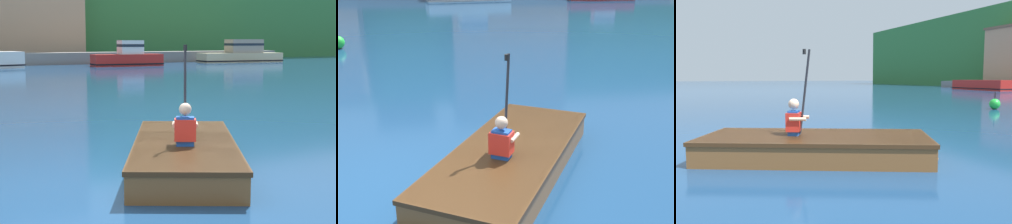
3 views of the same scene
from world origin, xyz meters
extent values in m
plane|color=navy|center=(0.00, 0.00, 0.00)|extent=(300.00, 300.00, 0.00)
cube|color=#CCB789|center=(24.25, 30.06, 0.39)|extent=(7.46, 3.01, 0.79)
cube|color=black|center=(24.25, 30.06, 0.14)|extent=(7.50, 3.05, 0.10)
cube|color=gray|center=(24.61, 30.01, 1.36)|extent=(3.12, 2.03, 1.15)
cube|color=#19232D|center=(24.61, 30.01, 1.51)|extent=(3.14, 2.05, 0.20)
cube|color=red|center=(13.05, 28.53, 0.42)|extent=(5.22, 1.85, 0.84)
cube|color=black|center=(13.05, 28.53, 0.15)|extent=(5.26, 1.89, 0.10)
cube|color=silver|center=(13.31, 28.51, 1.34)|extent=(1.75, 1.31, 1.00)
cube|color=#19232D|center=(13.31, 28.51, 1.47)|extent=(1.77, 1.34, 0.20)
cube|color=brown|center=(1.49, 0.36, 0.19)|extent=(2.94, 3.77, 0.39)
cube|color=#482C16|center=(1.49, 0.36, 0.36)|extent=(2.99, 3.82, 0.06)
cube|color=#482C16|center=(1.49, 0.36, 0.35)|extent=(2.48, 3.21, 0.02)
cone|color=brown|center=(2.32, 1.85, 0.21)|extent=(0.66, 0.66, 0.35)
cube|color=brown|center=(1.36, 0.13, 0.34)|extent=(1.23, 0.78, 0.03)
cube|color=#1E4CA5|center=(1.31, 0.06, 0.58)|extent=(0.29, 0.26, 0.39)
cube|color=red|center=(1.31, 0.06, 0.60)|extent=(0.36, 0.32, 0.29)
sphere|color=beige|center=(1.31, 0.06, 0.88)|extent=(0.17, 0.17, 0.17)
cylinder|color=beige|center=(1.49, 0.06, 0.66)|extent=(0.18, 0.25, 0.06)
cylinder|color=beige|center=(1.23, 0.21, 0.66)|extent=(0.18, 0.25, 0.06)
cylinder|color=#232328|center=(1.40, 0.21, 1.08)|extent=(0.13, 0.19, 1.33)
cylinder|color=black|center=(1.40, 0.21, 1.71)|extent=(0.05, 0.05, 0.08)
camera|label=1|loc=(-2.15, -5.87, 1.79)|focal=55.00mm
camera|label=2|loc=(0.67, -4.99, 2.84)|focal=45.00mm
camera|label=3|loc=(6.31, -1.55, 1.29)|focal=35.00mm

